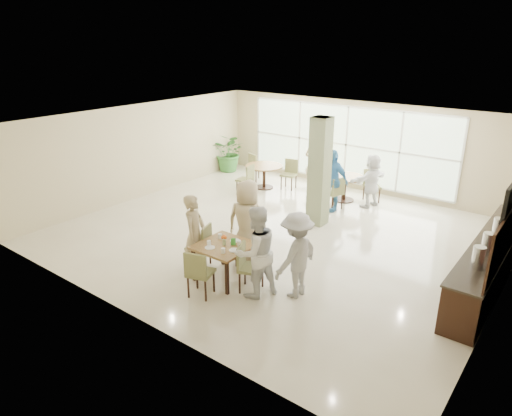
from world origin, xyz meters
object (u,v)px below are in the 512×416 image
Objects in this scene: teen_far at (247,222)px; round_table_right at (345,182)px; adult_b at (372,181)px; buffet_counter at (492,259)px; adult_a at (332,180)px; adult_standing at (313,163)px; round_table_left at (264,170)px; potted_plant at (230,152)px; teen_standing at (296,255)px; main_table at (224,249)px; teen_left at (195,234)px; teen_right at (256,252)px.

round_table_right is at bearing -104.53° from teen_far.
buffet_counter is at bearing 69.45° from adult_b.
adult_a is 1.05× the size of adult_standing.
round_table_left is 3.50m from adult_b.
buffet_counter is 9.88m from potted_plant.
teen_standing is (-2.83, -2.67, 0.28)m from buffet_counter.
teen_left reaches higher than main_table.
main_table is at bearing -61.24° from round_table_left.
adult_a is at bearing 158.30° from buffet_counter.
potted_plant is at bearing -63.19° from teen_far.
teen_left is (-0.44, -5.87, 0.26)m from round_table_right.
teen_standing reaches higher than adult_b.
adult_b is (1.27, 5.86, -0.06)m from teen_left.
teen_far is 1.36m from teen_right.
potted_plant is at bearing 15.45° from teen_left.
adult_standing is at bearing 35.61° from round_table_left.
adult_a is at bearing -10.37° from round_table_left.
main_table is at bearing 79.15° from teen_far.
adult_standing reaches higher than round_table_right.
main_table is 4.81m from adult_a.
adult_b is at bearing -0.73° from round_table_right.
adult_b is at bearing -165.63° from teen_standing.
buffet_counter reaches higher than teen_far.
adult_b is at bearing 54.93° from adult_a.
adult_a is (-0.13, 3.95, -0.06)m from teen_far.
potted_plant is 5.04m from adult_a.
adult_b is (0.83, -0.01, 0.19)m from round_table_right.
round_table_left is 2.75m from adult_a.
teen_right reaches higher than teen_standing.
teen_right is 1.16× the size of adult_b.
round_table_left is 0.72× the size of adult_standing.
round_table_right is at bearing -74.99° from adult_b.
teen_standing is (1.74, -5.42, 0.26)m from round_table_right.
main_table is at bearing 10.12° from adult_b.
teen_right is at bearing -109.71° from teen_left.
teen_right is at bearing -73.35° from adult_a.
teen_far reaches higher than teen_left.
adult_standing is at bearing 151.68° from buffet_counter.
main_table is 0.22× the size of buffet_counter.
teen_left is 5.99m from adult_b.
teen_standing reaches higher than potted_plant.
teen_right is (-3.43, -3.11, 0.34)m from buffet_counter.
buffet_counter is 4.90m from teen_far.
buffet_counter reaches higher than teen_standing.
round_table_left is (-2.90, 5.29, -0.07)m from main_table.
teen_far is 1.65m from teen_standing.
adult_standing is (-1.37, 0.44, 0.25)m from round_table_right.
adult_standing is (-3.11, 5.87, -0.01)m from teen_standing.
main_table is 0.74× the size of potted_plant.
teen_right reaches higher than adult_b.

